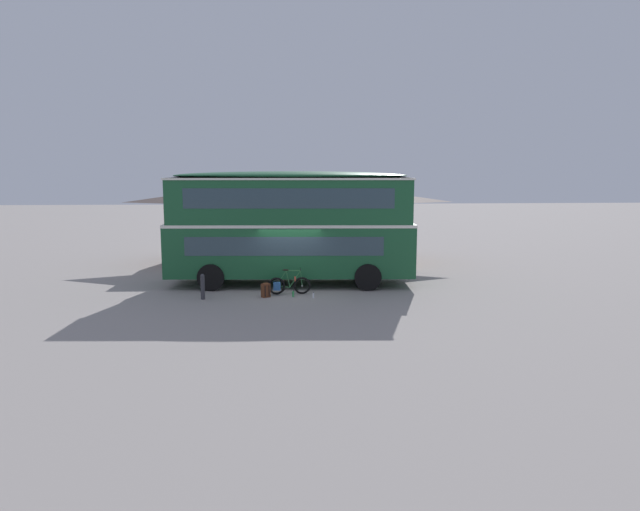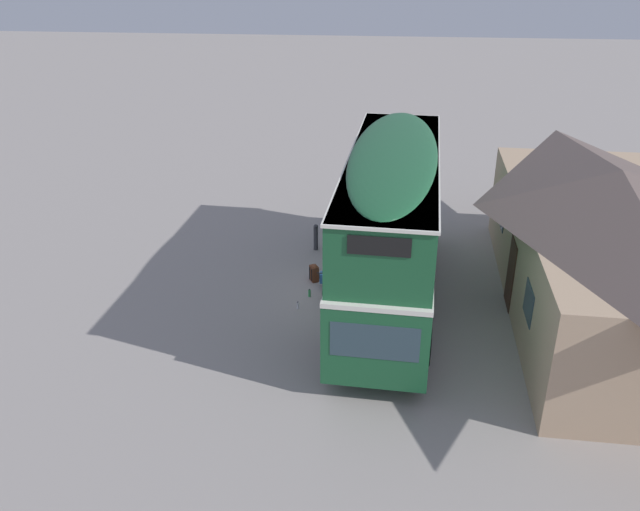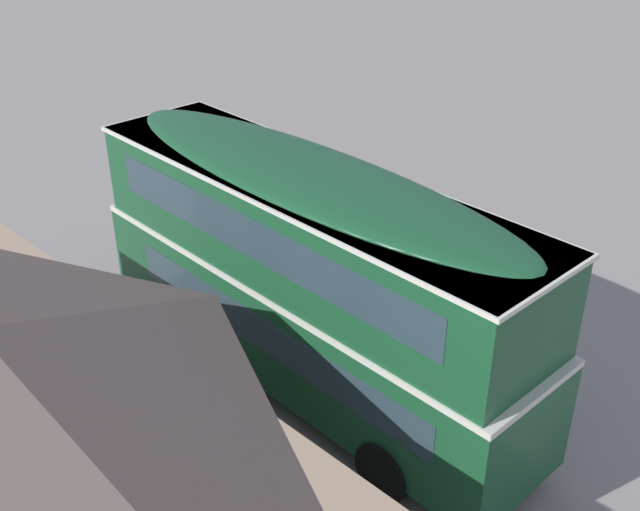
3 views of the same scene
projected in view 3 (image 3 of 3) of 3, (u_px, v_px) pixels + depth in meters
The scene contains 8 objects.
ground_plane at pixel (347, 357), 16.66m from camera, with size 120.00×120.00×0.00m, color gray.
double_decker_bus at pixel (307, 270), 14.67m from camera, with size 10.38×3.12×4.79m.
touring_bicycle at pixel (373, 330), 16.91m from camera, with size 1.69×0.46×1.00m.
backpack_on_ground at pixel (417, 340), 16.71m from camera, with size 0.38×0.35×0.57m.
water_bottle_clear_plastic at pixel (361, 310), 18.08m from camera, with size 0.07×0.07×0.24m.
water_bottle_green_metal at pixel (380, 327), 17.45m from camera, with size 0.08×0.08×0.25m.
pub_building at pixel (7, 452), 10.96m from camera, with size 12.42×5.86×4.38m.
kerb_bollard at pixel (518, 374), 15.33m from camera, with size 0.16×0.16×0.97m.
Camera 3 is at (-8.80, 10.25, 10.01)m, focal length 43.25 mm.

